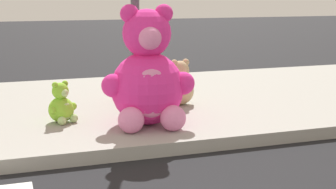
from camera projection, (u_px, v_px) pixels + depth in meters
sidewalk at (53, 111)px, 7.05m from camera, size 28.00×4.40×0.15m
plush_pink_large at (148, 78)px, 5.94m from camera, size 1.10×1.00×1.44m
plush_red at (133, 85)px, 7.18m from camera, size 0.47×0.46×0.66m
plush_tan at (179, 86)px, 7.10m from camera, size 0.50×0.45×0.65m
plush_lime at (62, 106)px, 6.12m from camera, size 0.36×0.37×0.51m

